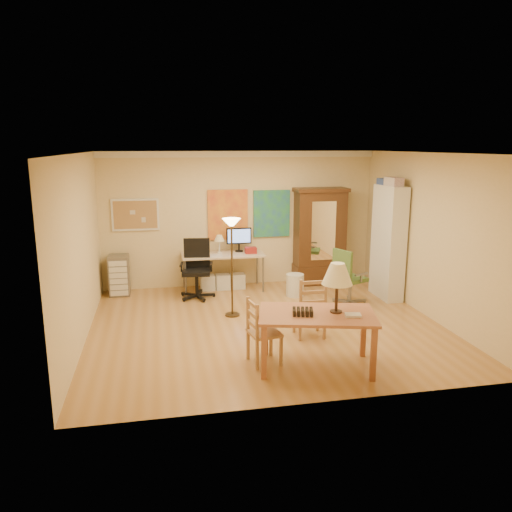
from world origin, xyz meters
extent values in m
plane|color=#AB773C|center=(0.00, 0.00, 0.00)|extent=(5.50, 5.50, 0.00)
cube|color=white|center=(0.00, 2.46, 2.64)|extent=(5.50, 0.08, 0.12)
cube|color=#AE7F52|center=(-2.05, 2.47, 1.50)|extent=(0.90, 0.04, 0.62)
cube|color=yellow|center=(-0.25, 2.47, 1.45)|extent=(0.80, 0.04, 1.00)
cube|color=#2867A0|center=(0.65, 2.47, 1.45)|extent=(0.75, 0.04, 0.95)
cube|color=brown|center=(0.31, -1.61, 0.71)|extent=(1.63, 1.20, 0.04)
cube|color=brown|center=(-0.43, -1.81, 0.35)|extent=(0.08, 0.08, 0.69)
cube|color=brown|center=(0.86, -2.13, 0.35)|extent=(0.08, 0.08, 0.69)
cube|color=brown|center=(-0.25, -1.09, 0.35)|extent=(0.08, 0.08, 0.69)
cube|color=brown|center=(1.04, -1.41, 0.35)|extent=(0.08, 0.08, 0.69)
cylinder|color=black|center=(0.56, -1.62, 0.74)|extent=(0.16, 0.16, 0.02)
cylinder|color=black|center=(0.56, -1.62, 0.93)|extent=(0.04, 0.04, 0.39)
cone|color=#FFF5C7|center=(0.56, -1.62, 1.24)|extent=(0.39, 0.39, 0.27)
cube|color=beige|center=(0.71, -1.81, 0.75)|extent=(0.22, 0.19, 0.03)
cube|color=black|center=(0.11, -1.63, 0.77)|extent=(0.32, 0.27, 0.08)
cube|color=tan|center=(0.54, -0.56, 0.44)|extent=(0.44, 0.42, 0.04)
cube|color=tan|center=(0.73, -0.38, 0.21)|extent=(0.04, 0.04, 0.42)
cube|color=tan|center=(0.36, -0.37, 0.21)|extent=(0.04, 0.04, 0.42)
cube|color=tan|center=(0.72, -0.74, 0.21)|extent=(0.04, 0.04, 0.42)
cube|color=tan|center=(0.35, -0.73, 0.21)|extent=(0.04, 0.04, 0.42)
cube|color=tan|center=(0.72, -0.74, 0.69)|extent=(0.04, 0.04, 0.49)
cube|color=tan|center=(0.35, -0.73, 0.69)|extent=(0.04, 0.04, 0.49)
cube|color=tan|center=(0.53, -0.73, 0.73)|extent=(0.37, 0.04, 0.05)
cube|color=tan|center=(-0.32, -1.35, 0.41)|extent=(0.45, 0.46, 0.04)
cube|color=tan|center=(-0.13, -1.49, 0.20)|extent=(0.04, 0.04, 0.40)
cube|color=tan|center=(-0.19, -1.15, 0.20)|extent=(0.04, 0.04, 0.40)
cube|color=tan|center=(-0.46, -1.55, 0.20)|extent=(0.04, 0.04, 0.40)
cube|color=tan|center=(-0.51, -1.20, 0.20)|extent=(0.04, 0.04, 0.40)
cube|color=tan|center=(-0.46, -1.55, 0.64)|extent=(0.04, 0.04, 0.46)
cube|color=tan|center=(-0.51, -1.20, 0.64)|extent=(0.04, 0.04, 0.46)
cube|color=tan|center=(-0.49, -1.37, 0.69)|extent=(0.08, 0.35, 0.05)
cylinder|color=#44331B|center=(-0.46, 0.57, 0.01)|extent=(0.25, 0.25, 0.03)
cylinder|color=#44331B|center=(-0.46, 0.57, 0.80)|extent=(0.03, 0.03, 1.56)
cone|color=#FFE0A5|center=(-0.46, 0.57, 1.59)|extent=(0.30, 0.30, 0.12)
cube|color=tan|center=(-0.41, 2.12, 0.72)|extent=(1.60, 0.70, 0.03)
cylinder|color=slate|center=(-1.16, 1.82, 0.35)|extent=(0.04, 0.04, 0.70)
cylinder|color=slate|center=(0.34, 1.82, 0.35)|extent=(0.04, 0.04, 0.70)
cylinder|color=slate|center=(-1.16, 2.42, 0.35)|extent=(0.04, 0.04, 0.70)
cylinder|color=slate|center=(0.34, 2.42, 0.35)|extent=(0.04, 0.04, 0.70)
cube|color=black|center=(-0.86, 2.07, 0.74)|extent=(0.32, 0.22, 0.02)
cube|color=black|center=(-0.86, 2.23, 0.85)|extent=(0.32, 0.06, 0.21)
cube|color=black|center=(-0.06, 2.27, 1.05)|extent=(0.50, 0.04, 0.32)
cone|color=#FFF5C7|center=(-0.46, 2.22, 1.03)|extent=(0.20, 0.20, 0.12)
cube|color=beige|center=(-0.56, 1.97, 0.73)|extent=(0.25, 0.32, 0.01)
cube|color=maroon|center=(0.14, 2.07, 0.79)|extent=(0.22, 0.16, 0.12)
cube|color=white|center=(-0.71, 2.17, 0.15)|extent=(0.28, 0.24, 0.30)
cube|color=white|center=(-0.41, 2.17, 0.15)|extent=(0.28, 0.24, 0.30)
cube|color=silver|center=(-0.11, 2.17, 0.15)|extent=(0.28, 0.24, 0.30)
cylinder|color=black|center=(-0.96, 1.67, 0.26)|extent=(0.06, 0.06, 0.42)
cube|color=black|center=(-0.96, 1.67, 0.51)|extent=(0.57, 0.55, 0.07)
cube|color=black|center=(-0.93, 1.90, 0.83)|extent=(0.49, 0.12, 0.55)
cube|color=black|center=(-1.24, 1.71, 0.66)|extent=(0.09, 0.32, 0.03)
cube|color=black|center=(-0.69, 1.63, 0.66)|extent=(0.09, 0.32, 0.03)
cylinder|color=slate|center=(1.71, 0.77, 0.25)|extent=(0.06, 0.06, 0.39)
cube|color=#3E5E2A|center=(1.71, 0.77, 0.47)|extent=(0.60, 0.61, 0.07)
cube|color=#3E5E2A|center=(1.51, 0.68, 0.77)|extent=(0.22, 0.44, 0.51)
cube|color=slate|center=(1.81, 0.53, 0.61)|extent=(0.29, 0.15, 0.03)
cube|color=slate|center=(1.61, 1.00, 0.61)|extent=(0.29, 0.15, 0.03)
cube|color=slate|center=(-2.40, 2.21, 0.38)|extent=(0.38, 0.44, 0.76)
cube|color=silver|center=(-2.40, 1.98, 0.38)|extent=(0.33, 0.02, 0.65)
cube|color=#3E2211|center=(1.61, 2.24, 0.95)|extent=(1.00, 0.45, 1.91)
cube|color=#3E2211|center=(1.61, 2.24, 0.20)|extent=(1.04, 0.49, 0.38)
cube|color=white|center=(1.61, 2.01, 1.14)|extent=(0.50, 0.01, 1.18)
cube|color=#3E2211|center=(1.61, 2.24, 1.93)|extent=(1.07, 0.51, 0.07)
cube|color=white|center=(2.55, 1.06, 1.05)|extent=(0.31, 0.84, 2.10)
cube|color=#993333|center=(2.51, 0.91, 0.50)|extent=(0.19, 0.42, 0.25)
cube|color=#334C99|center=(2.51, 1.27, 1.74)|extent=(0.19, 0.29, 0.21)
cylinder|color=silver|center=(0.88, 1.45, 0.21)|extent=(0.34, 0.34, 0.42)
camera|label=1|loc=(-1.63, -7.36, 2.83)|focal=35.00mm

